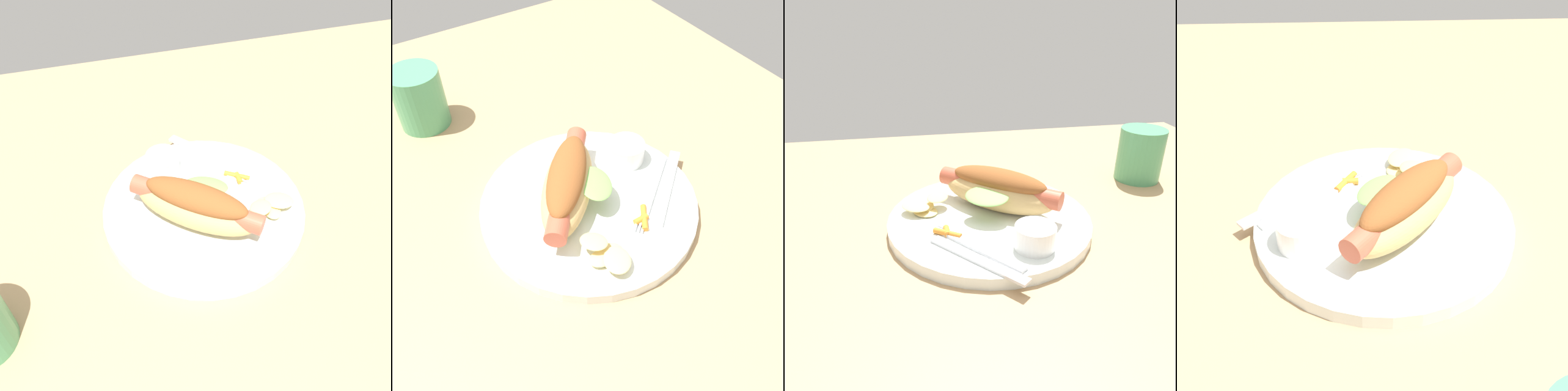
% 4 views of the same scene
% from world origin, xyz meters
% --- Properties ---
extents(ground_plane, '(1.20, 0.90, 0.02)m').
position_xyz_m(ground_plane, '(0.00, 0.00, -0.01)').
color(ground_plane, tan).
extents(plate, '(0.28, 0.28, 0.02)m').
position_xyz_m(plate, '(0.04, 0.01, 0.01)').
color(plate, white).
rests_on(plate, ground_plane).
extents(hot_dog, '(0.17, 0.16, 0.06)m').
position_xyz_m(hot_dog, '(0.05, 0.03, 0.05)').
color(hot_dog, tan).
rests_on(hot_dog, plate).
extents(sauce_ramekin, '(0.05, 0.05, 0.03)m').
position_xyz_m(sauce_ramekin, '(0.07, -0.08, 0.03)').
color(sauce_ramekin, white).
rests_on(sauce_ramekin, plate).
extents(fork, '(0.10, 0.12, 0.00)m').
position_xyz_m(fork, '(0.01, -0.07, 0.02)').
color(fork, silver).
rests_on(fork, plate).
extents(knife, '(0.10, 0.12, 0.00)m').
position_xyz_m(knife, '(-0.00, -0.10, 0.02)').
color(knife, silver).
rests_on(knife, plate).
extents(chips_pile, '(0.08, 0.06, 0.02)m').
position_xyz_m(chips_pile, '(-0.05, 0.04, 0.03)').
color(chips_pile, '#EACB79').
rests_on(chips_pile, plate).
extents(carrot_garnish, '(0.04, 0.03, 0.01)m').
position_xyz_m(carrot_garnish, '(-0.03, -0.03, 0.02)').
color(carrot_garnish, orange).
rests_on(carrot_garnish, plate).
extents(drinking_cup, '(0.08, 0.08, 0.09)m').
position_xyz_m(drinking_cup, '(0.33, 0.12, 0.05)').
color(drinking_cup, '#4C9E6B').
rests_on(drinking_cup, ground_plane).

